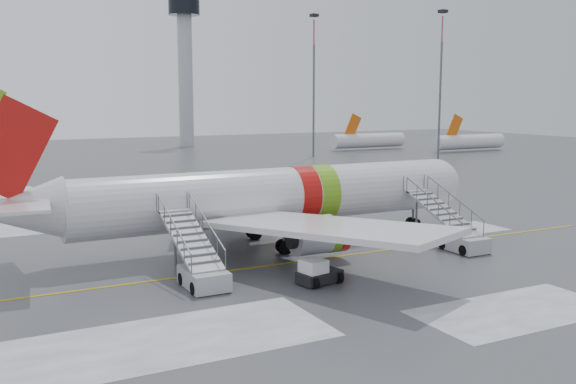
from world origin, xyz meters
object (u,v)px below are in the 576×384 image
airstair_aft (199,265)px  pushback_tug (317,273)px  airliner (262,198)px  airstair_fwd (456,233)px

airstair_aft → pushback_tug: (5.79, -2.94, -0.44)m
airliner → airstair_fwd: size_ratio=4.55×
airliner → pushback_tug: bearing=-96.6°
pushback_tug → airstair_fwd: bearing=13.2°
airliner → pushback_tug: (-1.10, -9.48, -2.80)m
airliner → pushback_tug: size_ratio=13.16×
airstair_aft → pushback_tug: airstair_aft is taller
airliner → airstair_aft: 9.79m
airliner → airstair_aft: bearing=-136.5°
airstair_fwd → airstair_aft: bearing=180.0°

